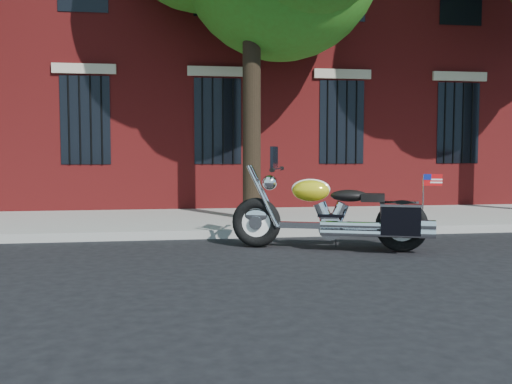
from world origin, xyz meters
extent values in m
plane|color=black|center=(0.00, 0.00, 0.00)|extent=(120.00, 120.00, 0.00)
cube|color=gray|center=(0.00, 1.38, 0.07)|extent=(40.00, 0.16, 0.15)
cube|color=gray|center=(0.00, 3.26, 0.07)|extent=(40.00, 3.60, 0.15)
cube|color=maroon|center=(0.00, 10.06, 6.00)|extent=(26.00, 10.00, 12.00)
cube|color=black|center=(0.00, 5.11, 2.20)|extent=(1.10, 0.14, 2.00)
cube|color=#B2A893|center=(0.00, 5.08, 3.35)|extent=(1.40, 0.20, 0.22)
cylinder|color=black|center=(0.00, 5.03, 2.20)|extent=(0.04, 0.04, 2.00)
cylinder|color=black|center=(0.50, 2.90, 2.50)|extent=(0.36, 0.36, 5.00)
torus|color=black|center=(0.21, 0.33, 0.39)|extent=(0.78, 0.42, 0.77)
torus|color=black|center=(2.27, -0.41, 0.39)|extent=(0.78, 0.42, 0.77)
cylinder|color=white|center=(0.21, 0.33, 0.39)|extent=(0.56, 0.26, 0.57)
cylinder|color=white|center=(2.27, -0.41, 0.39)|extent=(0.56, 0.26, 0.57)
ellipsoid|color=white|center=(0.21, 0.33, 0.51)|extent=(0.43, 0.28, 0.22)
ellipsoid|color=yellow|center=(2.27, -0.41, 0.53)|extent=(0.44, 0.29, 0.22)
cube|color=white|center=(1.24, -0.04, 0.37)|extent=(1.66, 0.69, 0.09)
cylinder|color=white|center=(1.30, -0.06, 0.34)|extent=(0.42, 0.32, 0.37)
cylinder|color=white|center=(1.77, -0.45, 0.36)|extent=(1.39, 0.58, 0.10)
ellipsoid|color=yellow|center=(1.00, 0.05, 0.90)|extent=(0.65, 0.50, 0.33)
ellipsoid|color=black|center=(1.54, -0.15, 0.83)|extent=(0.63, 0.50, 0.18)
cube|color=black|center=(2.34, -0.11, 0.52)|extent=(0.58, 0.36, 0.44)
cube|color=black|center=(2.14, -0.68, 0.52)|extent=(0.58, 0.36, 0.44)
cylinder|color=white|center=(0.52, 0.22, 1.22)|extent=(0.34, 0.86, 0.04)
sphere|color=white|center=(0.41, 0.26, 1.01)|extent=(0.29, 0.29, 0.23)
cube|color=black|center=(0.47, 0.24, 1.40)|extent=(0.20, 0.45, 0.32)
cube|color=red|center=(2.52, -0.86, 1.09)|extent=(0.24, 0.10, 0.16)
camera|label=1|loc=(-1.07, -8.33, 1.48)|focal=40.00mm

